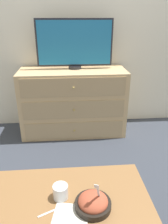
# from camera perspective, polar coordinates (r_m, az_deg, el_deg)

# --- Properties ---
(ground_plane) EXTENTS (12.00, 12.00, 0.00)m
(ground_plane) POSITION_cam_1_polar(r_m,az_deg,el_deg) (3.12, -1.37, -2.29)
(ground_plane) COLOR #383D47
(wall_back) EXTENTS (12.00, 0.05, 2.60)m
(wall_back) POSITION_cam_1_polar(r_m,az_deg,el_deg) (2.82, -1.68, 22.34)
(wall_back) COLOR silver
(wall_back) RESTS_ON ground_plane
(dresser) EXTENTS (1.25, 0.51, 0.80)m
(dresser) POSITION_cam_1_polar(r_m,az_deg,el_deg) (2.70, -2.83, 2.62)
(dresser) COLOR tan
(dresser) RESTS_ON ground_plane
(tv) EXTENTS (0.87, 0.15, 0.56)m
(tv) POSITION_cam_1_polar(r_m,az_deg,el_deg) (2.61, -2.48, 17.41)
(tv) COLOR #232328
(tv) RESTS_ON dresser
(coffee_table) EXTENTS (1.05, 0.59, 0.41)m
(coffee_table) POSITION_cam_1_polar(r_m,az_deg,el_deg) (1.39, -6.18, -23.61)
(coffee_table) COLOR olive
(coffee_table) RESTS_ON ground_plane
(takeout_bowl) EXTENTS (0.20, 0.20, 0.20)m
(takeout_bowl) POSITION_cam_1_polar(r_m,az_deg,el_deg) (1.29, 2.37, -22.61)
(takeout_bowl) COLOR black
(takeout_bowl) RESTS_ON coffee_table
(drink_cup) EXTENTS (0.09, 0.09, 0.09)m
(drink_cup) POSITION_cam_1_polar(r_m,az_deg,el_deg) (1.35, -6.14, -20.16)
(drink_cup) COLOR beige
(drink_cup) RESTS_ON coffee_table
(napkin) EXTENTS (0.22, 0.22, 0.00)m
(napkin) POSITION_cam_1_polar(r_m,az_deg,el_deg) (1.27, -3.58, -25.89)
(napkin) COLOR silver
(napkin) RESTS_ON coffee_table
(knife) EXTENTS (0.16, 0.08, 0.01)m
(knife) POSITION_cam_1_polar(r_m,az_deg,el_deg) (1.31, -8.10, -24.18)
(knife) COLOR white
(knife) RESTS_ON coffee_table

